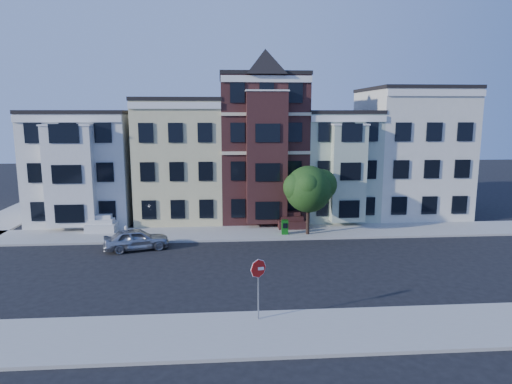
{
  "coord_description": "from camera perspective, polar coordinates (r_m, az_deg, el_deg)",
  "views": [
    {
      "loc": [
        -3.55,
        -25.57,
        9.11
      ],
      "look_at": [
        -1.39,
        2.51,
        4.2
      ],
      "focal_mm": 32.0,
      "sensor_mm": 36.0,
      "label": 1
    }
  ],
  "objects": [
    {
      "name": "house_green",
      "position": [
        41.56,
        9.63,
        3.38
      ],
      "size": [
        6.0,
        9.0,
        9.0
      ],
      "primitive_type": "cube",
      "color": "#A6B69C",
      "rests_on": "ground"
    },
    {
      "name": "house_white",
      "position": [
        41.92,
        -20.26,
        2.97
      ],
      "size": [
        8.0,
        9.0,
        9.0
      ],
      "primitive_type": "cube",
      "color": "silver",
      "rests_on": "ground"
    },
    {
      "name": "street_tree",
      "position": [
        33.79,
        6.57,
        -0.03
      ],
      "size": [
        6.99,
        6.99,
        6.35
      ],
      "primitive_type": null,
      "rotation": [
        0.0,
        0.0,
        0.35
      ],
      "color": "#28521A",
      "rests_on": "far_sidewalk"
    },
    {
      "name": "near_sidewalk",
      "position": [
        20.07,
        6.55,
        -16.93
      ],
      "size": [
        60.0,
        4.0,
        0.15
      ],
      "primitive_type": "cube",
      "color": "#9E9B93",
      "rests_on": "ground"
    },
    {
      "name": "house_cream",
      "position": [
        43.69,
        18.64,
        4.64
      ],
      "size": [
        8.0,
        9.0,
        11.0
      ],
      "primitive_type": "cube",
      "color": "silver",
      "rests_on": "ground"
    },
    {
      "name": "ground",
      "position": [
        27.37,
        3.35,
        -9.57
      ],
      "size": [
        120.0,
        120.0,
        0.0
      ],
      "primitive_type": "plane",
      "color": "black"
    },
    {
      "name": "fire_hydrant",
      "position": [
        34.53,
        -15.91,
        -4.94
      ],
      "size": [
        0.26,
        0.26,
        0.7
      ],
      "primitive_type": "cylinder",
      "rotation": [
        0.0,
        0.0,
        0.04
      ],
      "color": "beige",
      "rests_on": "far_sidewalk"
    },
    {
      "name": "house_brown",
      "position": [
        40.34,
        0.66,
        5.47
      ],
      "size": [
        7.0,
        9.0,
        12.0
      ],
      "primitive_type": "cube",
      "color": "#371918",
      "rests_on": "ground"
    },
    {
      "name": "parked_car",
      "position": [
        31.82,
        -14.72,
        -5.72
      ],
      "size": [
        4.57,
        2.78,
        1.46
      ],
      "primitive_type": "imported",
      "rotation": [
        0.0,
        0.0,
        1.84
      ],
      "color": "#A9AAB2",
      "rests_on": "ground"
    },
    {
      "name": "stop_sign",
      "position": [
        20.24,
        0.29,
        -11.6
      ],
      "size": [
        0.86,
        0.28,
        3.09
      ],
      "primitive_type": null,
      "rotation": [
        0.0,
        0.0,
        0.19
      ],
      "color": "#B30F0C",
      "rests_on": "near_sidewalk"
    },
    {
      "name": "house_yellow",
      "position": [
        40.42,
        -9.3,
        3.93
      ],
      "size": [
        7.0,
        9.0,
        10.0
      ],
      "primitive_type": "cube",
      "color": "beige",
      "rests_on": "ground"
    },
    {
      "name": "far_sidewalk",
      "position": [
        34.94,
        1.58,
        -5.1
      ],
      "size": [
        60.0,
        4.0,
        0.15
      ],
      "primitive_type": "cube",
      "color": "#9E9B93",
      "rests_on": "ground"
    },
    {
      "name": "newspaper_box",
      "position": [
        34.18,
        3.62,
        -4.4
      ],
      "size": [
        0.5,
        0.45,
        1.07
      ],
      "primitive_type": "cube",
      "rotation": [
        0.0,
        0.0,
        -0.06
      ],
      "color": "#0F5B13",
      "rests_on": "far_sidewalk"
    }
  ]
}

